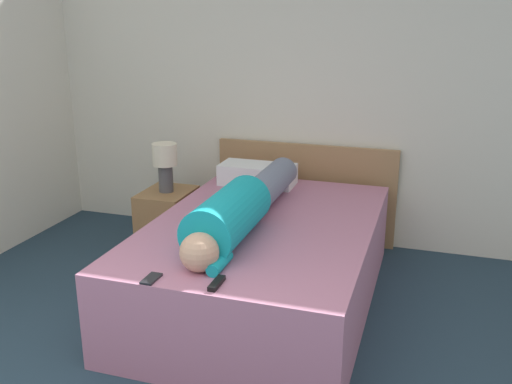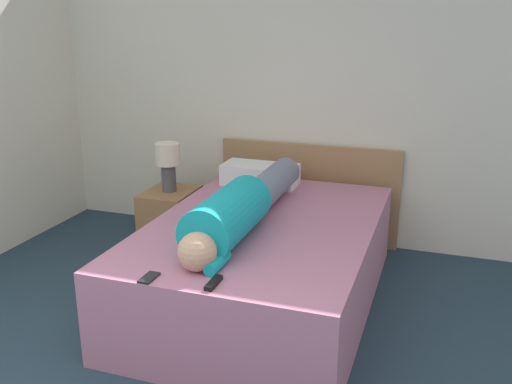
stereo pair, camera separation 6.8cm
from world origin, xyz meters
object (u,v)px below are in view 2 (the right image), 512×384
object	(u,v)px
bed	(264,262)
nightstand	(171,220)
table_lamp	(168,161)
tv_remote	(214,283)
pillow_near_headboard	(260,174)
person_lying	(242,207)
cell_phone	(149,278)

from	to	relation	value
bed	nightstand	bearing A→B (deg)	148.46
table_lamp	tv_remote	size ratio (longest dim) A/B	2.59
bed	nightstand	world-z (taller)	bed
nightstand	pillow_near_headboard	xyz separation A→B (m)	(0.70, 0.19, 0.40)
bed	tv_remote	world-z (taller)	tv_remote
person_lying	pillow_near_headboard	bearing A→B (deg)	101.78
table_lamp	nightstand	bearing A→B (deg)	90.00
bed	table_lamp	xyz separation A→B (m)	(-1.00, 0.61, 0.46)
bed	nightstand	xyz separation A→B (m)	(-1.00, 0.61, -0.03)
bed	person_lying	bearing A→B (deg)	-128.11
table_lamp	tv_remote	distance (m)	1.86
table_lamp	tv_remote	xyz separation A→B (m)	(1.04, -1.54, -0.16)
bed	cell_phone	bearing A→B (deg)	-106.82
table_lamp	cell_phone	size ratio (longest dim) A/B	2.99
nightstand	table_lamp	bearing A→B (deg)	-90.00
pillow_near_headboard	cell_phone	world-z (taller)	pillow_near_headboard
table_lamp	cell_phone	distance (m)	1.74
nightstand	person_lying	distance (m)	1.25
bed	tv_remote	bearing A→B (deg)	-87.27
bed	pillow_near_headboard	bearing A→B (deg)	110.21
person_lying	cell_phone	distance (m)	0.87
table_lamp	pillow_near_headboard	size ratio (longest dim) A/B	0.67
bed	pillow_near_headboard	distance (m)	0.93
nightstand	cell_phone	bearing A→B (deg)	-65.99
nightstand	pillow_near_headboard	bearing A→B (deg)	15.40
person_lying	cell_phone	size ratio (longest dim) A/B	13.53
pillow_near_headboard	tv_remote	size ratio (longest dim) A/B	3.87
bed	table_lamp	size ratio (longest dim) A/B	5.35
person_lying	cell_phone	bearing A→B (deg)	-102.84
bed	pillow_near_headboard	world-z (taller)	pillow_near_headboard
nightstand	tv_remote	size ratio (longest dim) A/B	3.31
bed	table_lamp	distance (m)	1.26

